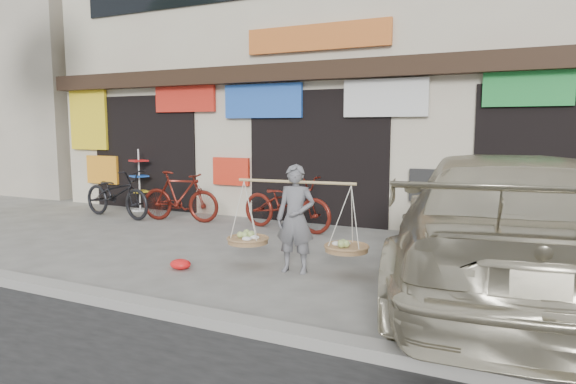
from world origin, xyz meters
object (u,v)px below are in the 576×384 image
at_px(street_vendor, 296,224).
at_px(bike_1, 180,196).
at_px(bike_0, 117,193).
at_px(display_rack, 140,186).
at_px(bike_2, 286,203).
at_px(suv, 502,225).

height_order(street_vendor, bike_1, street_vendor).
height_order(bike_0, display_rack, display_rack).
distance_m(street_vendor, bike_1, 4.46).
bearing_deg(display_rack, street_vendor, -29.26).
bearing_deg(bike_2, street_vendor, -142.74).
relative_size(bike_0, suv, 0.33).
xyz_separation_m(bike_1, bike_2, (2.40, 0.16, -0.00)).
xyz_separation_m(street_vendor, suv, (2.55, 0.20, 0.16)).
bearing_deg(bike_0, street_vendor, -104.62).
distance_m(street_vendor, bike_0, 5.75).
xyz_separation_m(bike_2, display_rack, (-4.14, 0.56, 0.06)).
bearing_deg(street_vendor, display_rack, 144.64).
relative_size(suv, display_rack, 4.14).
height_order(bike_2, display_rack, display_rack).
distance_m(bike_1, bike_2, 2.40).
distance_m(suv, display_rack, 8.57).
relative_size(bike_1, bike_2, 0.88).
relative_size(bike_1, display_rack, 1.20).
xyz_separation_m(bike_1, display_rack, (-1.74, 0.72, 0.06)).
relative_size(bike_0, display_rack, 1.38).
distance_m(bike_0, bike_1, 1.56).
bearing_deg(suv, display_rack, -28.18).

